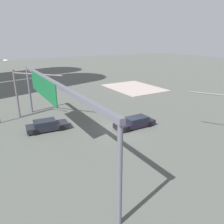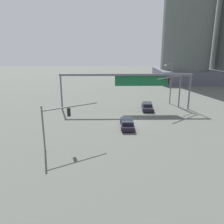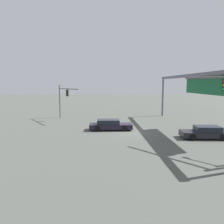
{
  "view_description": "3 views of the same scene",
  "coord_description": "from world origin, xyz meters",
  "px_view_note": "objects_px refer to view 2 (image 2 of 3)",
  "views": [
    {
      "loc": [
        -19.34,
        12.8,
        9.96
      ],
      "look_at": [
        -0.9,
        1.76,
        2.58
      ],
      "focal_mm": 35.16,
      "sensor_mm": 36.0,
      "label": 1
    },
    {
      "loc": [
        -3.14,
        -32.23,
        11.23
      ],
      "look_at": [
        -2.59,
        -2.34,
        2.44
      ],
      "focal_mm": 37.01,
      "sensor_mm": 36.0,
      "label": 2
    },
    {
      "loc": [
        23.97,
        -2.66,
        5.24
      ],
      "look_at": [
        2.0,
        -1.55,
        2.4
      ],
      "focal_mm": 34.76,
      "sensor_mm": 36.0,
      "label": 3
    }
  ],
  "objects_px": {
    "traffic_signal_opposite_side": "(58,118)",
    "sedan_car_waiting_far": "(147,106)",
    "sedan_car_approaching": "(127,123)",
    "traffic_signal_near_corner": "(175,85)",
    "streetlamp_curved_arm": "(170,81)"
  },
  "relations": [
    {
      "from": "traffic_signal_near_corner",
      "to": "sedan_car_waiting_far",
      "type": "bearing_deg",
      "value": -30.45
    },
    {
      "from": "sedan_car_approaching",
      "to": "sedan_car_waiting_far",
      "type": "height_order",
      "value": "same"
    },
    {
      "from": "traffic_signal_opposite_side",
      "to": "sedan_car_approaching",
      "type": "xyz_separation_m",
      "value": [
        8.14,
        6.53,
        -2.94
      ]
    },
    {
      "from": "streetlamp_curved_arm",
      "to": "traffic_signal_opposite_side",
      "type": "bearing_deg",
      "value": 5.61
    },
    {
      "from": "traffic_signal_near_corner",
      "to": "sedan_car_waiting_far",
      "type": "relative_size",
      "value": 1.33
    },
    {
      "from": "traffic_signal_opposite_side",
      "to": "sedan_car_waiting_far",
      "type": "xyz_separation_m",
      "value": [
        12.49,
        15.59,
        -2.94
      ]
    },
    {
      "from": "traffic_signal_near_corner",
      "to": "sedan_car_waiting_far",
      "type": "distance_m",
      "value": 6.24
    },
    {
      "from": "traffic_signal_near_corner",
      "to": "streetlamp_curved_arm",
      "type": "height_order",
      "value": "streetlamp_curved_arm"
    },
    {
      "from": "traffic_signal_opposite_side",
      "to": "streetlamp_curved_arm",
      "type": "height_order",
      "value": "streetlamp_curved_arm"
    },
    {
      "from": "traffic_signal_near_corner",
      "to": "traffic_signal_opposite_side",
      "type": "xyz_separation_m",
      "value": [
        -17.46,
        -16.46,
        -0.73
      ]
    },
    {
      "from": "streetlamp_curved_arm",
      "to": "sedan_car_waiting_far",
      "type": "distance_m",
      "value": 7.59
    },
    {
      "from": "traffic_signal_near_corner",
      "to": "streetlamp_curved_arm",
      "type": "distance_m",
      "value": 3.31
    },
    {
      "from": "streetlamp_curved_arm",
      "to": "sedan_car_approaching",
      "type": "bearing_deg",
      "value": 11.95
    },
    {
      "from": "traffic_signal_opposite_side",
      "to": "streetlamp_curved_arm",
      "type": "bearing_deg",
      "value": 16.75
    },
    {
      "from": "traffic_signal_near_corner",
      "to": "traffic_signal_opposite_side",
      "type": "height_order",
      "value": "traffic_signal_near_corner"
    }
  ]
}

